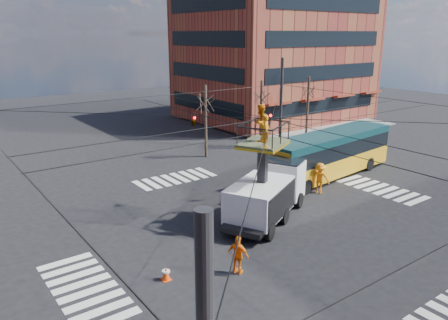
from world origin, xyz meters
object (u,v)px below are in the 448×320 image
at_px(city_bus, 329,153).
at_px(traffic_cone, 166,273).
at_px(worker_ground, 238,255).
at_px(flagger, 320,178).
at_px(utility_truck, 268,182).

bearing_deg(city_bus, traffic_cone, -167.69).
xyz_separation_m(city_bus, worker_ground, (-13.44, -6.67, -0.86)).
relative_size(city_bus, traffic_cone, 19.31).
bearing_deg(flagger, city_bus, 83.20).
height_order(city_bus, traffic_cone, city_bus).
xyz_separation_m(traffic_cone, worker_ground, (2.78, -1.35, 0.56)).
bearing_deg(worker_ground, city_bus, -87.58).
bearing_deg(city_bus, worker_ground, -159.44).
height_order(utility_truck, worker_ground, utility_truck).
height_order(utility_truck, flagger, utility_truck).
distance_m(city_bus, worker_ground, 15.03).
xyz_separation_m(worker_ground, flagger, (10.31, 4.72, 0.14)).
bearing_deg(utility_truck, worker_ground, -169.64).
distance_m(utility_truck, flagger, 5.50).
relative_size(utility_truck, city_bus, 0.61).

